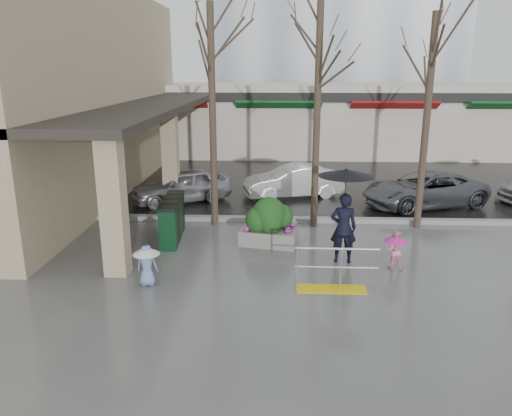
# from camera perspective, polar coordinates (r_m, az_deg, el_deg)

# --- Properties ---
(ground) EXTENTS (120.00, 120.00, 0.00)m
(ground) POSITION_cam_1_polar(r_m,az_deg,el_deg) (12.83, 2.23, -6.89)
(ground) COLOR #51514F
(ground) RESTS_ON ground
(street_asphalt) EXTENTS (120.00, 36.00, 0.01)m
(street_asphalt) POSITION_cam_1_polar(r_m,az_deg,el_deg) (34.19, 2.56, 7.50)
(street_asphalt) COLOR black
(street_asphalt) RESTS_ON ground
(curb) EXTENTS (120.00, 0.30, 0.15)m
(curb) POSITION_cam_1_polar(r_m,az_deg,el_deg) (16.57, 2.35, -1.30)
(curb) COLOR gray
(curb) RESTS_ON ground
(near_building) EXTENTS (6.00, 18.00, 8.00)m
(near_building) POSITION_cam_1_polar(r_m,az_deg,el_deg) (21.82, -22.39, 12.18)
(near_building) COLOR tan
(near_building) RESTS_ON ground
(canopy_slab) EXTENTS (2.80, 18.00, 0.25)m
(canopy_slab) POSITION_cam_1_polar(r_m,az_deg,el_deg) (20.46, -11.31, 11.82)
(canopy_slab) COLOR #2D2823
(canopy_slab) RESTS_ON pillar_front
(pillar_front) EXTENTS (0.55, 0.55, 3.50)m
(pillar_front) POSITION_cam_1_polar(r_m,az_deg,el_deg) (12.42, -16.00, 0.27)
(pillar_front) COLOR tan
(pillar_front) RESTS_ON ground
(pillar_back) EXTENTS (0.55, 0.55, 3.50)m
(pillar_back) POSITION_cam_1_polar(r_m,az_deg,el_deg) (18.55, -9.74, 5.66)
(pillar_back) COLOR tan
(pillar_back) RESTS_ON ground
(storefront_row) EXTENTS (34.00, 6.74, 4.00)m
(storefront_row) POSITION_cam_1_polar(r_m,az_deg,el_deg) (30.01, 6.47, 10.12)
(storefront_row) COLOR beige
(storefront_row) RESTS_ON ground
(handrail) EXTENTS (1.90, 0.50, 1.03)m
(handrail) POSITION_cam_1_polar(r_m,az_deg,el_deg) (11.65, 8.95, -7.50)
(handrail) COLOR yellow
(handrail) RESTS_ON ground
(tree_west) EXTENTS (3.20, 3.20, 6.80)m
(tree_west) POSITION_cam_1_polar(r_m,az_deg,el_deg) (15.57, -5.13, 16.26)
(tree_west) COLOR #382B21
(tree_west) RESTS_ON ground
(tree_midwest) EXTENTS (3.20, 3.20, 7.00)m
(tree_midwest) POSITION_cam_1_polar(r_m,az_deg,el_deg) (15.48, 7.21, 16.76)
(tree_midwest) COLOR #382B21
(tree_midwest) RESTS_ON ground
(tree_mideast) EXTENTS (3.20, 3.20, 6.50)m
(tree_mideast) POSITION_cam_1_polar(r_m,az_deg,el_deg) (16.06, 19.38, 14.65)
(tree_mideast) COLOR #382B21
(tree_mideast) RESTS_ON ground
(woman) EXTENTS (1.42, 1.42, 2.53)m
(woman) POSITION_cam_1_polar(r_m,az_deg,el_deg) (12.94, 10.07, 0.14)
(woman) COLOR black
(woman) RESTS_ON ground
(child_pink) EXTENTS (0.58, 0.58, 1.02)m
(child_pink) POSITION_cam_1_polar(r_m,az_deg,el_deg) (13.05, 15.58, -4.32)
(child_pink) COLOR #FA99C1
(child_pink) RESTS_ON ground
(child_blue) EXTENTS (0.64, 0.64, 0.99)m
(child_blue) POSITION_cam_1_polar(r_m,az_deg,el_deg) (11.94, -12.38, -5.86)
(child_blue) COLOR #6E89C4
(child_blue) RESTS_ON ground
(planter) EXTENTS (1.75, 1.12, 1.42)m
(planter) POSITION_cam_1_polar(r_m,az_deg,el_deg) (14.25, 1.51, -1.64)
(planter) COLOR slate
(planter) RESTS_ON ground
(news_boxes) EXTENTS (0.64, 2.23, 1.23)m
(news_boxes) POSITION_cam_1_polar(r_m,az_deg,el_deg) (14.95, -9.54, -1.25)
(news_boxes) COLOR #0B3219
(news_boxes) RESTS_ON ground
(car_a) EXTENTS (3.97, 3.01, 1.26)m
(car_a) POSITION_cam_1_polar(r_m,az_deg,el_deg) (19.06, -8.54, 2.55)
(car_a) COLOR #A1A1A6
(car_a) RESTS_ON ground
(car_b) EXTENTS (4.04, 2.28, 1.26)m
(car_b) POSITION_cam_1_polar(r_m,az_deg,el_deg) (19.64, 4.28, 3.08)
(car_b) COLOR white
(car_b) RESTS_ON ground
(car_c) EXTENTS (4.97, 3.44, 1.26)m
(car_c) POSITION_cam_1_polar(r_m,az_deg,el_deg) (19.27, 18.65, 2.03)
(car_c) COLOR #585B5F
(car_c) RESTS_ON ground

